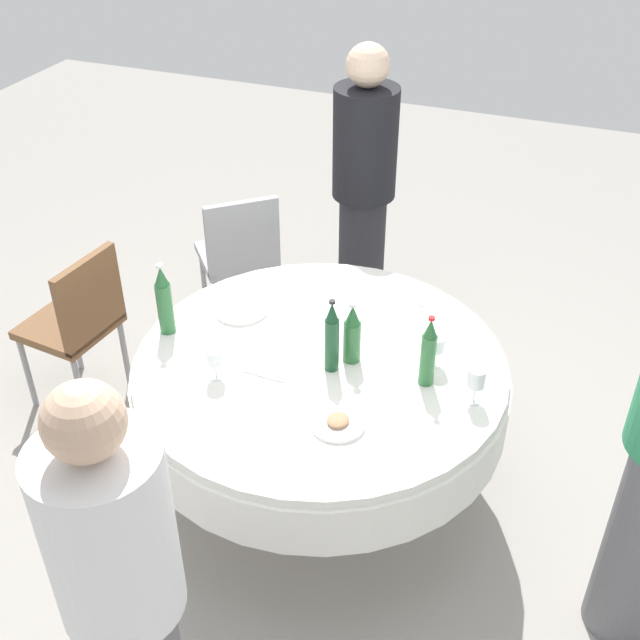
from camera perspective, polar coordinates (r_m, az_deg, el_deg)
The scene contains 17 objects.
ground_plane at distance 3.70m, azimuth -0.00°, elevation -11.95°, with size 10.00×10.00×0.00m, color gray.
dining_table at distance 3.29m, azimuth -0.00°, elevation -4.87°, with size 1.55×1.55×0.74m.
bottle_green_east at distance 3.12m, azimuth 2.34°, elevation -1.03°, with size 0.07×0.07×0.27m.
bottle_dark_green_far at distance 3.06m, azimuth 0.86°, elevation -1.28°, with size 0.06×0.06×0.33m.
bottle_green_near at distance 3.02m, azimuth 7.85°, elevation -2.37°, with size 0.06×0.06×0.31m.
bottle_green_south at distance 3.33m, azimuth -11.21°, elevation 1.37°, with size 0.07×0.07×0.33m.
wine_glass_south at distance 3.08m, azimuth -7.64°, elevation -2.74°, with size 0.07×0.07×0.13m.
wine_glass_rear at distance 2.99m, azimuth 11.27°, elevation -4.19°, with size 0.07×0.07×0.15m.
wine_glass_outer at distance 3.14m, azimuth 8.42°, elevation -1.79°, with size 0.07×0.07×0.14m.
plate_front at distance 3.49m, azimuth -5.73°, elevation 0.73°, with size 0.23×0.23×0.02m.
plate_west at distance 2.89m, azimuth 1.31°, elevation -7.46°, with size 0.20×0.20×0.04m.
knife_far at distance 3.60m, azimuth 6.84°, elevation 1.75°, with size 0.18×0.02×0.01m, color silver.
spoon_near at distance 3.12m, azimuth -4.10°, elevation -4.06°, with size 0.18×0.02×0.01m, color silver.
person_far at distance 2.37m, azimuth -13.95°, elevation -18.97°, with size 0.34×0.34×1.59m.
person_near at distance 4.30m, azimuth 3.18°, elevation 9.50°, with size 0.34×0.34×1.62m.
chair_outer at distance 4.38m, azimuth -5.85°, elevation 4.93°, with size 0.56×0.56×0.87m.
chair_mid at distance 3.99m, azimuth -17.08°, elevation 0.11°, with size 0.44×0.44×0.87m.
Camera 1 is at (2.35, 0.90, 2.71)m, focal length 44.18 mm.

